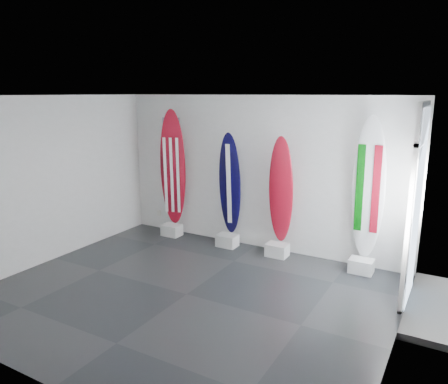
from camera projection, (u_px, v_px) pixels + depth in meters
The scene contains 16 objects.
floor at pixel (187, 294), 6.68m from camera, with size 6.00×6.00×0.00m, color black.
ceiling at pixel (183, 96), 6.00m from camera, with size 6.00×6.00×0.00m, color white.
wall_back at pixel (257, 173), 8.46m from camera, with size 6.00×6.00×0.00m, color silver.
wall_front at pixel (39, 254), 4.22m from camera, with size 6.00×6.00×0.00m, color silver.
wall_left at pixel (47, 180), 7.78m from camera, with size 5.00×5.00×0.00m, color silver.
wall_right at pixel (403, 232), 4.90m from camera, with size 5.00×5.00×0.00m, color silver.
display_block_usa at pixel (172, 230), 9.40m from camera, with size 0.40×0.30×0.24m, color silver.
surfboard_usa at pixel (173, 168), 9.18m from camera, with size 0.56×0.08×2.48m, color maroon.
display_block_navy at pixel (227, 241), 8.74m from camera, with size 0.40×0.30×0.24m, color silver.
surfboard_navy at pixel (230, 184), 8.56m from camera, with size 0.47×0.08×2.06m, color black.
display_block_swiss at pixel (277, 250), 8.21m from camera, with size 0.40×0.30×0.24m, color silver.
surfboard_swiss at pixel (281, 190), 8.04m from camera, with size 0.46×0.08×2.05m, color maroon.
display_block_italy at pixel (361, 266), 7.46m from camera, with size 0.40×0.30×0.24m, color silver.
surfboard_italy at pixel (368, 189), 7.24m from camera, with size 0.56×0.08×2.46m, color white.
wall_outlet at pixel (159, 213), 9.88m from camera, with size 0.09×0.02×0.13m, color silver.
glass_door at pixel (415, 207), 6.24m from camera, with size 0.12×1.16×2.85m, color white, non-canonical shape.
Camera 1 is at (3.54, -5.06, 3.05)m, focal length 34.66 mm.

